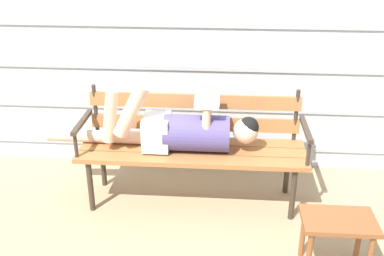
# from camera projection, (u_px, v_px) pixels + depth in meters

# --- Properties ---
(ground_plane) EXTENTS (12.00, 12.00, 0.00)m
(ground_plane) POSITION_uv_depth(u_px,v_px,m) (190.00, 212.00, 3.54)
(ground_plane) COLOR tan
(house_siding) EXTENTS (4.83, 0.08, 2.21)m
(house_siding) POSITION_uv_depth(u_px,v_px,m) (198.00, 46.00, 3.84)
(house_siding) COLOR #B2BCC6
(house_siding) RESTS_ON ground
(park_bench) EXTENTS (1.74, 0.50, 0.89)m
(park_bench) POSITION_uv_depth(u_px,v_px,m) (193.00, 141.00, 3.55)
(park_bench) COLOR #9E6638
(park_bench) RESTS_ON ground
(reclining_person) EXTENTS (1.65, 0.28, 0.55)m
(reclining_person) POSITION_uv_depth(u_px,v_px,m) (180.00, 130.00, 3.44)
(reclining_person) COLOR #514784
(footstool) EXTENTS (0.46, 0.30, 0.39)m
(footstool) POSITION_uv_depth(u_px,v_px,m) (338.00, 229.00, 2.84)
(footstool) COLOR brown
(footstool) RESTS_ON ground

